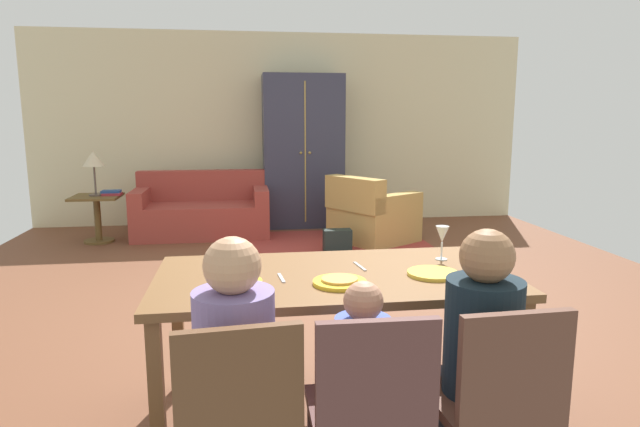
{
  "coord_description": "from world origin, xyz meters",
  "views": [
    {
      "loc": [
        -0.62,
        -4.05,
        1.53
      ],
      "look_at": [
        -0.07,
        -0.25,
        0.85
      ],
      "focal_mm": 30.77,
      "sensor_mm": 36.0,
      "label": 1
    }
  ],
  "objects_px": {
    "plate_near_child": "(340,282)",
    "plate_near_woman": "(433,273)",
    "dining_chair_child": "(370,409)",
    "person_woman": "(476,372)",
    "book_upper": "(111,191)",
    "couch": "(202,212)",
    "handbag": "(337,241)",
    "wine_glass": "(442,236)",
    "plate_near_man": "(235,283)",
    "book_lower": "(112,194)",
    "armchair": "(371,216)",
    "dining_chair_woman": "(497,399)",
    "person_child": "(360,400)",
    "dining_table": "(333,288)",
    "table_lamp": "(94,160)",
    "armoire": "(303,151)",
    "person_man": "(235,389)",
    "side_table": "(97,212)",
    "dining_chair_man": "(238,419)"
  },
  "relations": [
    {
      "from": "dining_chair_woman",
      "to": "book_upper",
      "type": "bearing_deg",
      "value": 115.81
    },
    {
      "from": "plate_near_child",
      "to": "person_woman",
      "type": "bearing_deg",
      "value": -44.09
    },
    {
      "from": "book_lower",
      "to": "person_child",
      "type": "bearing_deg",
      "value": -68.02
    },
    {
      "from": "wine_glass",
      "to": "armoire",
      "type": "xyz_separation_m",
      "value": [
        -0.21,
        4.87,
        0.16
      ]
    },
    {
      "from": "dining_chair_woman",
      "to": "handbag",
      "type": "bearing_deg",
      "value": 88.04
    },
    {
      "from": "dining_table",
      "to": "plate_near_woman",
      "type": "xyz_separation_m",
      "value": [
        0.48,
        -0.1,
        0.08
      ]
    },
    {
      "from": "side_table",
      "to": "book_lower",
      "type": "relative_size",
      "value": 2.64
    },
    {
      "from": "person_woman",
      "to": "book_lower",
      "type": "xyz_separation_m",
      "value": [
        -2.49,
        4.99,
        0.08
      ]
    },
    {
      "from": "plate_near_woman",
      "to": "person_woman",
      "type": "height_order",
      "value": "person_woman"
    },
    {
      "from": "wine_glass",
      "to": "armoire",
      "type": "height_order",
      "value": "armoire"
    },
    {
      "from": "dining_chair_child",
      "to": "couch",
      "type": "bearing_deg",
      "value": 100.02
    },
    {
      "from": "dining_table",
      "to": "armchair",
      "type": "height_order",
      "value": "armchair"
    },
    {
      "from": "person_woman",
      "to": "armchair",
      "type": "height_order",
      "value": "person_woman"
    },
    {
      "from": "dining_table",
      "to": "table_lamp",
      "type": "distance_m",
      "value": 4.88
    },
    {
      "from": "plate_near_child",
      "to": "person_woman",
      "type": "distance_m",
      "value": 0.71
    },
    {
      "from": "couch",
      "to": "handbag",
      "type": "relative_size",
      "value": 5.32
    },
    {
      "from": "plate_near_man",
      "to": "plate_near_child",
      "type": "relative_size",
      "value": 1.0
    },
    {
      "from": "wine_glass",
      "to": "handbag",
      "type": "bearing_deg",
      "value": 89.99
    },
    {
      "from": "plate_near_child",
      "to": "plate_near_woman",
      "type": "bearing_deg",
      "value": 9.47
    },
    {
      "from": "couch",
      "to": "book_upper",
      "type": "bearing_deg",
      "value": -168.95
    },
    {
      "from": "person_woman",
      "to": "table_lamp",
      "type": "xyz_separation_m",
      "value": [
        -2.68,
        4.98,
        0.5
      ]
    },
    {
      "from": "plate_near_child",
      "to": "book_lower",
      "type": "relative_size",
      "value": 1.14
    },
    {
      "from": "book_upper",
      "to": "dining_chair_child",
      "type": "bearing_deg",
      "value": -68.67
    },
    {
      "from": "table_lamp",
      "to": "wine_glass",
      "type": "bearing_deg",
      "value": -55.76
    },
    {
      "from": "armchair",
      "to": "handbag",
      "type": "height_order",
      "value": "armchair"
    },
    {
      "from": "plate_near_man",
      "to": "book_lower",
      "type": "xyz_separation_m",
      "value": [
        -1.54,
        4.47,
        -0.18
      ]
    },
    {
      "from": "person_man",
      "to": "table_lamp",
      "type": "bearing_deg",
      "value": 109.05
    },
    {
      "from": "dining_chair_man",
      "to": "person_child",
      "type": "distance_m",
      "value": 0.51
    },
    {
      "from": "plate_near_man",
      "to": "handbag",
      "type": "distance_m",
      "value": 3.78
    },
    {
      "from": "dining_chair_child",
      "to": "couch",
      "type": "distance_m",
      "value": 5.5
    },
    {
      "from": "dining_table",
      "to": "armoire",
      "type": "bearing_deg",
      "value": 85.27
    },
    {
      "from": "couch",
      "to": "person_child",
      "type": "bearing_deg",
      "value": -79.64
    },
    {
      "from": "wine_glass",
      "to": "handbag",
      "type": "relative_size",
      "value": 0.58
    },
    {
      "from": "dining_chair_man",
      "to": "person_man",
      "type": "relative_size",
      "value": 0.78
    },
    {
      "from": "dining_chair_man",
      "to": "side_table",
      "type": "height_order",
      "value": "dining_chair_man"
    },
    {
      "from": "armoire",
      "to": "side_table",
      "type": "relative_size",
      "value": 3.62
    },
    {
      "from": "table_lamp",
      "to": "book_upper",
      "type": "bearing_deg",
      "value": 15.87
    },
    {
      "from": "book_upper",
      "to": "side_table",
      "type": "bearing_deg",
      "value": -164.13
    },
    {
      "from": "plate_near_child",
      "to": "armoire",
      "type": "bearing_deg",
      "value": 85.44
    },
    {
      "from": "dining_chair_child",
      "to": "person_child",
      "type": "distance_m",
      "value": 0.18
    },
    {
      "from": "dining_chair_child",
      "to": "person_woman",
      "type": "xyz_separation_m",
      "value": [
        0.48,
        0.18,
        0.02
      ]
    },
    {
      "from": "dining_chair_woman",
      "to": "handbag",
      "type": "xyz_separation_m",
      "value": [
        0.15,
        4.26,
        -0.36
      ]
    },
    {
      "from": "plate_near_woman",
      "to": "dining_chair_child",
      "type": "height_order",
      "value": "dining_chair_child"
    },
    {
      "from": "wine_glass",
      "to": "dining_chair_child",
      "type": "relative_size",
      "value": 0.21
    },
    {
      "from": "dining_chair_woman",
      "to": "side_table",
      "type": "distance_m",
      "value": 5.82
    },
    {
      "from": "plate_near_man",
      "to": "book_lower",
      "type": "distance_m",
      "value": 4.72
    },
    {
      "from": "dining_chair_child",
      "to": "handbag",
      "type": "relative_size",
      "value": 2.72
    },
    {
      "from": "table_lamp",
      "to": "plate_near_woman",
      "type": "bearing_deg",
      "value": -58.85
    },
    {
      "from": "person_child",
      "to": "table_lamp",
      "type": "xyz_separation_m",
      "value": [
        -2.2,
        4.99,
        0.58
      ]
    },
    {
      "from": "person_child",
      "to": "dining_chair_woman",
      "type": "xyz_separation_m",
      "value": [
        0.48,
        -0.17,
        0.06
      ]
    }
  ]
}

